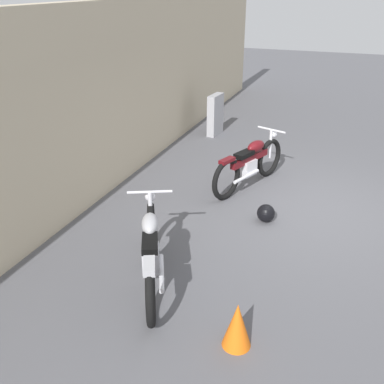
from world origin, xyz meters
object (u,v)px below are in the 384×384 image
helmet (266,213)px  traffic_cone (237,325)px  motorcycle_silver (151,251)px  stone_marker (215,115)px  motorcycle_maroon (250,163)px

helmet → traffic_cone: bearing=-173.8°
helmet → traffic_cone: 2.89m
helmet → motorcycle_silver: size_ratio=0.14×
motorcycle_silver → stone_marker: bearing=-14.4°
traffic_cone → motorcycle_maroon: (4.14, 0.92, 0.20)m
motorcycle_maroon → helmet: bearing=-134.2°
traffic_cone → motorcycle_silver: (0.70, 1.35, 0.21)m
stone_marker → motorcycle_silver: size_ratio=0.50×
helmet → motorcycle_maroon: 1.45m
stone_marker → motorcycle_maroon: (-2.87, -1.64, -0.04)m
helmet → traffic_cone: size_ratio=0.54×
helmet → motorcycle_maroon: bearing=25.6°
stone_marker → motorcycle_maroon: bearing=-150.3°
motorcycle_maroon → motorcycle_silver: size_ratio=1.02×
traffic_cone → motorcycle_maroon: bearing=12.5°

